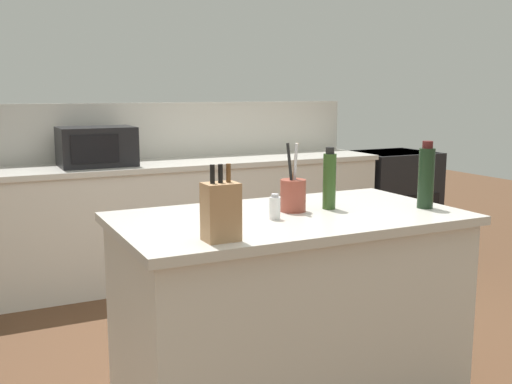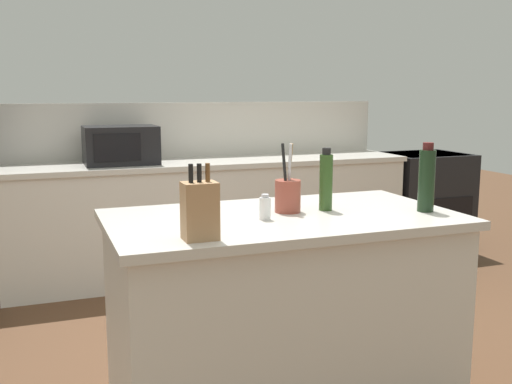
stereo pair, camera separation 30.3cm
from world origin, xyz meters
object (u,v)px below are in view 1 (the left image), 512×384
Objects in this scene: olive_oil_bottle at (329,180)px; wine_bottle at (426,177)px; range_oven at (391,198)px; knife_block at (221,211)px; microwave at (97,146)px; salt_shaker at (275,208)px; spice_jar_paprika at (224,215)px; utensil_crock at (293,194)px.

olive_oil_bottle is 0.92× the size of wine_bottle.
range_oven is 3.83m from knife_block.
knife_block is at bearing -172.27° from wine_bottle.
microwave is 1.89× the size of knife_block.
knife_block is (-2.84, -2.51, 0.59)m from range_oven.
wine_bottle is (0.77, -0.09, 0.10)m from salt_shaker.
wine_bottle is (1.04, -0.03, 0.10)m from spice_jar_paprika.
knife_block is (-0.05, -2.51, -0.03)m from microwave.
utensil_crock is 0.46m from spice_jar_paprika.
spice_jar_paprika is 1.04m from wine_bottle.
microwave is 2.51m from knife_block.
olive_oil_bottle is (0.70, 0.34, 0.03)m from knife_block.
olive_oil_bottle is 0.47m from wine_bottle.
salt_shaker is at bearing -82.27° from microwave.
utensil_crock is (-2.32, -2.14, 0.56)m from range_oven.
salt_shaker is 0.38× the size of olive_oil_bottle.
olive_oil_bottle is at bearing -73.26° from microwave.
range_oven is at bearing 42.37° from salt_shaker.
wine_bottle is at bearing -6.69° from salt_shaker.
knife_block is 0.44m from salt_shaker.
olive_oil_bottle reaches higher than knife_block.
spice_jar_paprika is at bearing -165.94° from olive_oil_bottle.
salt_shaker is (-0.16, -0.12, -0.03)m from utensil_crock.
olive_oil_bottle is at bearing 156.34° from wine_bottle.
olive_oil_bottle is 0.63m from spice_jar_paprika.
salt_shaker is at bearing 33.50° from knife_block.
salt_shaker is 0.78m from wine_bottle.
salt_shaker is at bearing -164.37° from olive_oil_bottle.
salt_shaker is (-2.48, -2.26, 0.53)m from range_oven.
utensil_crock reaches higher than knife_block.
salt_shaker is 1.01× the size of spice_jar_paprika.
microwave reaches higher than salt_shaker.
range_oven is at bearing 40.19° from spice_jar_paprika.
microwave is 1.71× the size of utensil_crock.
microwave is 4.87× the size of spice_jar_paprika.
utensil_crock is 0.19m from olive_oil_bottle.
range_oven is 3.17× the size of knife_block.
range_oven is 2.98m from wine_bottle.
range_oven is 8.12× the size of salt_shaker.
knife_block is at bearing -116.56° from spice_jar_paprika.
spice_jar_paprika is (-0.42, -0.18, -0.03)m from utensil_crock.
utensil_crock is 0.65m from wine_bottle.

